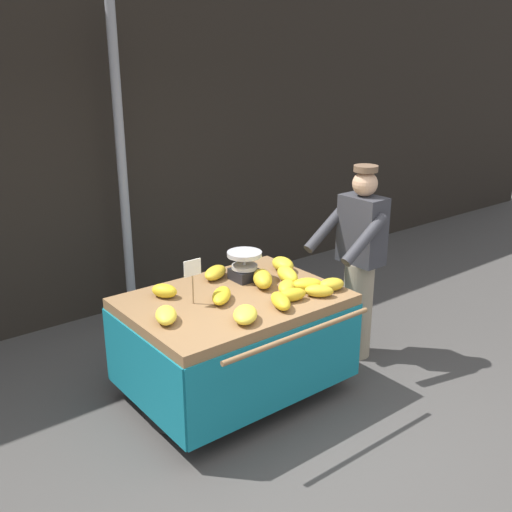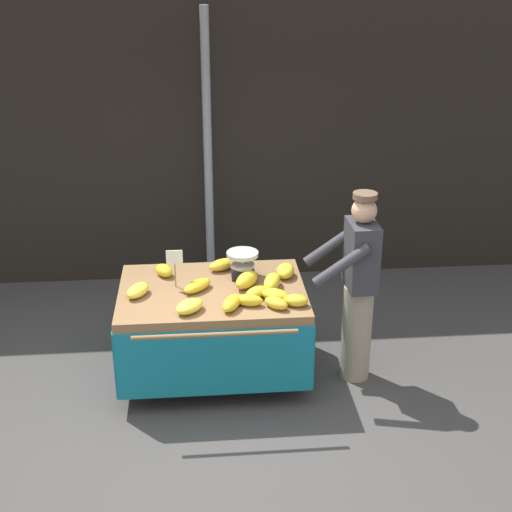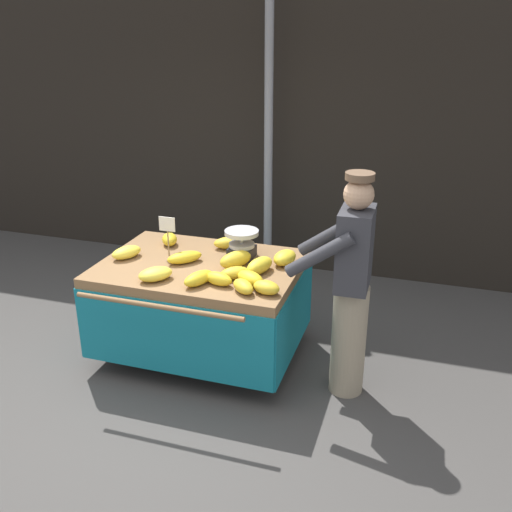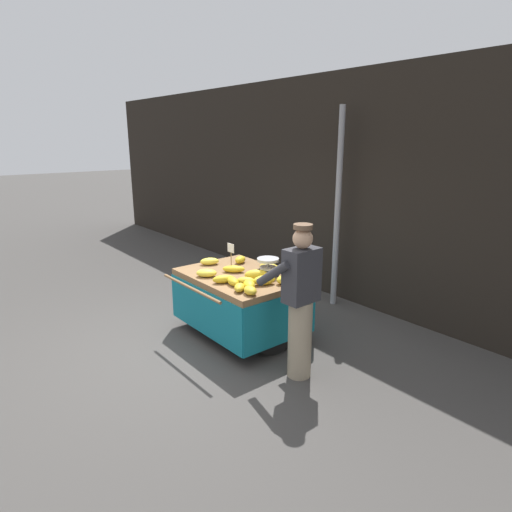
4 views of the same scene
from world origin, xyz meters
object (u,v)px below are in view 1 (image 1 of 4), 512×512
Objects in this scene: banana_cart at (234,323)px; vendor_person at (359,263)px; banana_bunch_6 at (332,284)px; banana_bunch_11 at (215,273)px; banana_bunch_0 at (319,291)px; banana_bunch_9 at (166,315)px; street_pole at (122,172)px; banana_bunch_5 at (307,285)px; banana_bunch_10 at (292,295)px; banana_bunch_2 at (263,279)px; banana_bunch_7 at (164,291)px; banana_bunch_1 at (283,264)px; banana_bunch_4 at (287,287)px; banana_bunch_13 at (287,275)px; weighing_scale at (245,266)px; banana_bunch_8 at (281,301)px; banana_bunch_12 at (245,315)px; price_sign at (193,272)px; banana_bunch_3 at (222,296)px.

vendor_person reaches higher than banana_cart.
banana_bunch_11 is (-0.56, 0.76, 0.00)m from banana_bunch_6.
banana_bunch_0 is at bearing -169.78° from banana_bunch_6.
vendor_person reaches higher than banana_bunch_9.
street_pole is 2.38m from vendor_person.
banana_bunch_5 is 0.23m from banana_bunch_10.
banana_bunch_2 is 1.44× the size of banana_bunch_7.
street_pole is at bearing 121.55° from vendor_person.
banana_bunch_2 is (-0.36, -0.17, 0.01)m from banana_bunch_1.
banana_bunch_9 is at bearing -118.34° from banana_bunch_7.
banana_bunch_0 is 0.89m from banana_bunch_11.
banana_bunch_2 is 0.22m from banana_bunch_4.
banana_bunch_10 is at bearing -48.90° from banana_cart.
banana_bunch_11 is 0.95× the size of banana_bunch_13.
weighing_scale is 0.95× the size of banana_bunch_2.
banana_bunch_5 is at bearing -90.24° from banana_bunch_13.
banana_bunch_9 is (-0.21, -0.38, -0.00)m from banana_bunch_7.
banana_bunch_0 is (0.50, -0.40, 0.27)m from banana_cart.
banana_bunch_13 is at bearing -13.09° from banana_bunch_2.
street_pole is at bearing 104.58° from banana_bunch_13.
banana_bunch_9 reaches higher than banana_bunch_6.
banana_bunch_5 is 1.16× the size of banana_bunch_7.
banana_bunch_6 is at bearing 0.39° from banana_bunch_8.
banana_bunch_12 is at bearing -172.21° from banana_bunch_10.
banana_cart is 7.88× the size of banana_bunch_7.
weighing_scale is 0.22m from banana_bunch_2.
banana_bunch_11 is 0.85m from banana_bunch_12.
price_sign is 0.33m from banana_bunch_7.
banana_bunch_11 is 0.16× the size of vendor_person.
banana_bunch_2 reaches higher than banana_bunch_8.
banana_bunch_7 is at bearing 107.51° from banana_bunch_12.
banana_bunch_4 is (0.07, -0.21, -0.02)m from banana_bunch_2.
banana_bunch_5 is 0.91× the size of banana_bunch_9.
banana_bunch_7 is at bearing 129.56° from banana_bunch_8.
banana_bunch_3 is (-0.42, -0.04, -0.02)m from banana_bunch_2.
street_pole reaches higher than banana_bunch_3.
banana_bunch_13 reaches higher than banana_bunch_12.
banana_cart is 0.52m from banana_bunch_10.
banana_bunch_3 is 1.30× the size of banana_bunch_4.
banana_bunch_13 is (-0.14, -0.22, 0.00)m from banana_bunch_1.
banana_bunch_8 is (-0.52, -0.00, 0.00)m from banana_bunch_6.
banana_bunch_8 is (-0.15, -0.39, -0.01)m from banana_bunch_2.
weighing_scale reaches higher than banana_bunch_4.
banana_bunch_10 is (0.70, -0.64, -0.00)m from banana_bunch_7.
banana_bunch_6 is at bearing -65.30° from banana_bunch_13.
banana_bunch_11 is at bearing 113.71° from banana_bunch_4.
banana_bunch_2 is at bearing -154.11° from banana_bunch_1.
banana_bunch_13 reaches higher than banana_bunch_11.
banana_bunch_0 is (0.47, -2.22, -0.62)m from street_pole.
banana_bunch_9 is 0.54m from banana_bunch_12.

